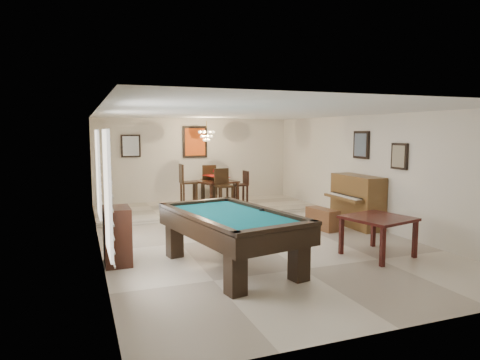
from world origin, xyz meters
TOP-DOWN VIEW (x-y plane):
  - ground_plane at (0.00, 0.00)m, footprint 6.00×9.00m
  - wall_back at (0.00, 4.50)m, footprint 6.00×0.04m
  - wall_front at (0.00, -4.50)m, footprint 6.00×0.04m
  - wall_left at (-3.00, 0.00)m, footprint 0.04×9.00m
  - wall_right at (3.00, 0.00)m, footprint 0.04×9.00m
  - ceiling at (0.00, 0.00)m, footprint 6.00×9.00m
  - dining_step at (0.00, 3.25)m, footprint 6.00×2.50m
  - window_left_front at (-2.97, -2.20)m, footprint 0.06×1.00m
  - window_left_rear at (-2.97, 0.60)m, footprint 0.06×1.00m
  - pool_table at (-1.04, -1.75)m, footprint 1.91×2.88m
  - square_table at (1.63, -2.05)m, footprint 1.24×1.24m
  - upright_piano at (2.57, 0.06)m, footprint 0.81×1.45m
  - piano_bench at (1.83, 0.12)m, footprint 0.44×0.89m
  - apothecary_chest at (-2.77, -0.90)m, footprint 0.43×0.64m
  - dining_table at (0.29, 3.31)m, footprint 1.23×1.23m
  - flower_vase at (0.29, 3.31)m, footprint 0.16×0.16m
  - dining_chair_south at (0.30, 2.58)m, footprint 0.44×0.44m
  - dining_chair_north at (0.29, 4.04)m, footprint 0.46×0.46m
  - dining_chair_west at (-0.51, 3.26)m, footprint 0.46×0.46m
  - dining_chair_east at (1.05, 3.31)m, footprint 0.37×0.37m
  - chandelier at (0.00, 3.20)m, footprint 0.44×0.44m
  - back_painting at (0.00, 4.46)m, footprint 0.75×0.06m
  - back_mirror at (-1.90, 4.46)m, footprint 0.55×0.06m
  - right_picture_upper at (2.96, 0.30)m, footprint 0.06×0.55m
  - right_picture_lower at (2.96, -1.00)m, footprint 0.06×0.45m

SIDE VIEW (x-z plane):
  - ground_plane at x=0.00m, z-range -0.02..0.00m
  - dining_step at x=0.00m, z-range 0.00..0.12m
  - piano_bench at x=1.83m, z-range 0.00..0.47m
  - square_table at x=1.63m, z-range 0.00..0.71m
  - pool_table at x=-1.04m, z-range 0.00..0.89m
  - apothecary_chest at x=-2.77m, z-range 0.00..0.97m
  - dining_table at x=0.29m, z-range 0.12..0.95m
  - dining_chair_east at x=1.05m, z-range 0.12..1.08m
  - upright_piano at x=2.57m, z-range 0.00..1.21m
  - dining_chair_south at x=0.30m, z-range 0.12..1.23m
  - dining_chair_north at x=0.29m, z-range 0.12..1.23m
  - dining_chair_west at x=-0.51m, z-range 0.12..1.32m
  - flower_vase at x=0.29m, z-range 0.95..1.17m
  - wall_back at x=0.00m, z-range 0.00..2.60m
  - wall_front at x=0.00m, z-range 0.00..2.60m
  - wall_left at x=-3.00m, z-range 0.00..2.60m
  - wall_right at x=3.00m, z-range 0.00..2.60m
  - window_left_front at x=-2.97m, z-range 0.55..2.25m
  - window_left_rear at x=-2.97m, z-range 0.55..2.25m
  - right_picture_lower at x=2.96m, z-range 1.42..1.98m
  - back_mirror at x=-1.90m, z-range 1.48..2.12m
  - back_painting at x=0.00m, z-range 1.42..2.38m
  - right_picture_upper at x=2.96m, z-range 1.57..2.23m
  - chandelier at x=0.00m, z-range 1.90..2.50m
  - ceiling at x=0.00m, z-range 2.58..2.62m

